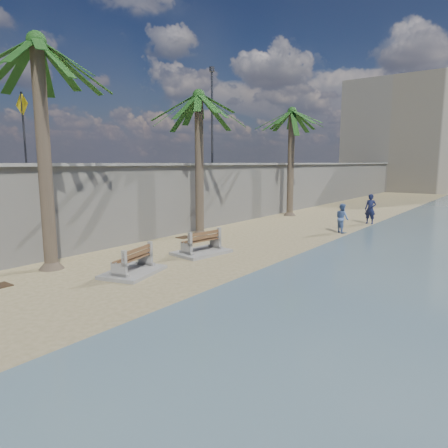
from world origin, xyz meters
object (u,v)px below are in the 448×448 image
Objects in this scene: palm_back at (292,113)px; palm_mid at (199,97)px; palm_front at (37,45)px; person_a at (370,207)px; person_b at (342,217)px; bench_far at (201,244)px; bench_near at (133,262)px.

palm_mid is at bearing -90.12° from palm_back.
palm_front is 1.06× the size of palm_back.
palm_front is 1.08× the size of palm_mid.
person_b is (-0.21, -3.97, -0.17)m from person_a.
palm_back reaches higher than person_b.
palm_mid is at bearing 131.35° from bench_far.
person_a is at bearing 71.96° from palm_front.
palm_front reaches higher than palm_mid.
palm_mid is at bearing 112.89° from bench_near.
bench_far is 0.28× the size of palm_front.
palm_mid is 0.98× the size of palm_back.
person_a is 3.98m from person_b.
palm_back is at bearing 176.79° from person_a.
bench_far reaches higher than bench_near.
palm_front is 17.54m from palm_back.
person_a is at bearing 79.83° from bench_near.
palm_mid is 9.46m from person_b.
bench_far is 14.47m from palm_back.
palm_front reaches higher than palm_back.
palm_back is (-2.81, 16.24, 6.52)m from bench_near.
palm_back is at bearing 89.88° from palm_mid.
person_a is (2.92, 12.11, 0.63)m from bench_far.
person_a is 1.20× the size of person_b.
palm_front reaches higher than bench_far.
bench_far is 1.14× the size of person_a.
palm_mid reaches higher than bench_near.
bench_near is at bearing 25.51° from palm_front.
person_b reaches higher than bench_far.
person_a is at bearing -5.33° from palm_back.
palm_back reaches higher than bench_far.
palm_mid is (-2.74, 3.11, 6.34)m from bench_far.
bench_far is at bearing -101.41° from person_a.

